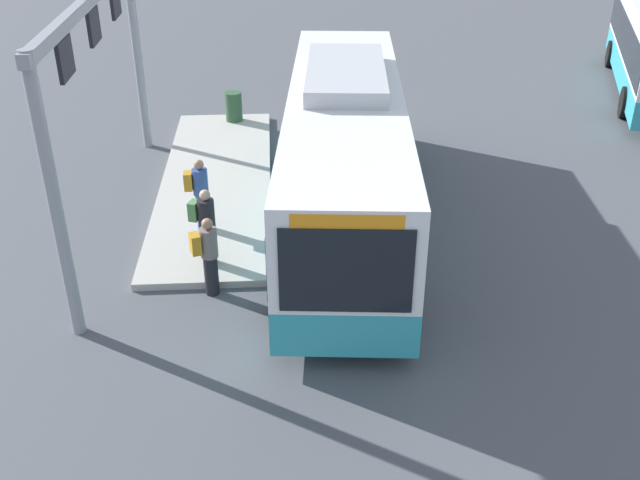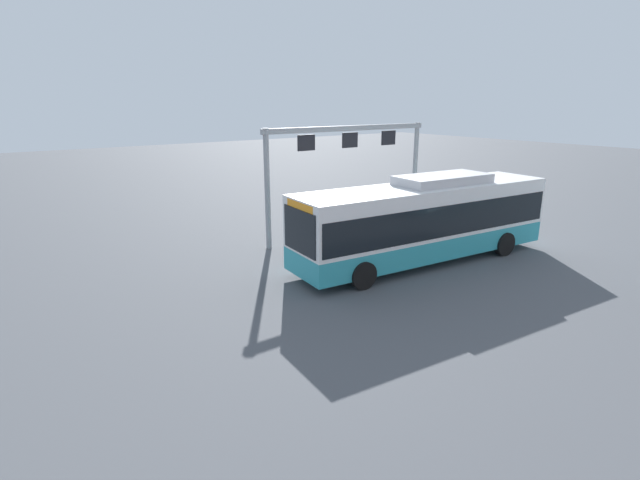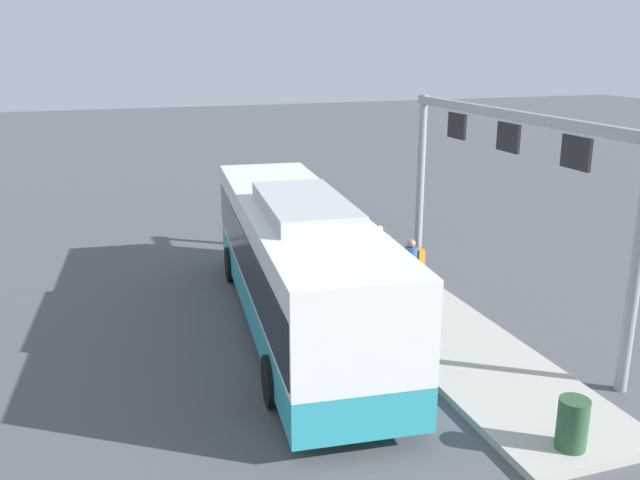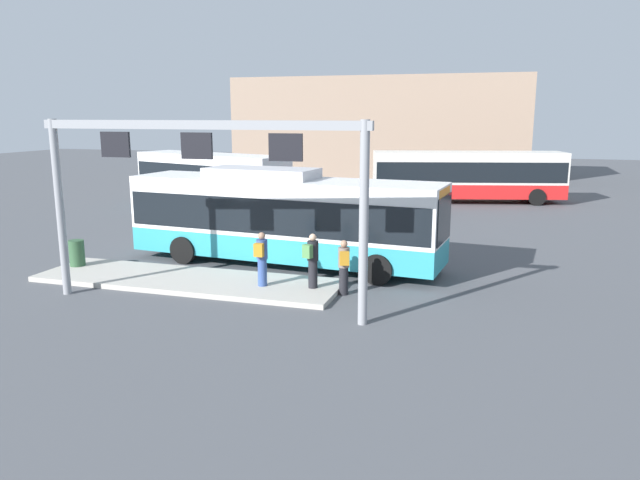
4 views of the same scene
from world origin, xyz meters
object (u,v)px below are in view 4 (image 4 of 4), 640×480
object	(u,v)px
bus_main	(283,215)
bus_background_left	(467,173)
person_waiting_mid	(262,258)
trash_bin	(77,253)
person_waiting_near	(344,266)
bus_background_right	(211,177)
person_boarding	(312,259)

from	to	relation	value
bus_main	bus_background_left	size ratio (longest dim) A/B	0.98
person_waiting_mid	trash_bin	xyz separation A→B (m)	(-7.11, 0.46, -0.44)
person_waiting_mid	bus_main	bearing A→B (deg)	7.17
person_waiting_near	person_waiting_mid	bearing A→B (deg)	79.56
trash_bin	bus_main	bearing A→B (deg)	23.06
bus_main	bus_background_right	size ratio (longest dim) A/B	1.12
bus_background_left	bus_background_right	distance (m)	15.49
trash_bin	bus_background_left	bearing A→B (deg)	60.32
bus_background_left	person_waiting_near	bearing A→B (deg)	-110.63
person_boarding	bus_background_right	bearing A→B (deg)	56.01
person_waiting_mid	trash_bin	world-z (taller)	person_waiting_mid
bus_background_left	bus_background_right	world-z (taller)	same
person_boarding	person_waiting_mid	world-z (taller)	same
bus_background_right	trash_bin	bearing A→B (deg)	117.34
person_waiting_near	person_waiting_mid	world-z (taller)	person_waiting_mid
person_waiting_mid	trash_bin	distance (m)	7.14
bus_main	person_waiting_mid	xyz separation A→B (m)	(0.50, -3.27, -0.76)
person_boarding	person_waiting_near	world-z (taller)	person_boarding
bus_background_left	person_waiting_near	world-z (taller)	bus_background_left
person_waiting_near	person_waiting_mid	size ratio (longest dim) A/B	1.00
bus_background_left	person_boarding	size ratio (longest dim) A/B	7.02
person_waiting_near	trash_bin	xyz separation A→B (m)	(-9.61, 0.12, -0.28)
person_boarding	person_waiting_near	size ratio (longest dim) A/B	1.00
bus_background_left	trash_bin	distance (m)	24.08
person_waiting_mid	person_boarding	bearing A→B (deg)	-82.59
person_waiting_mid	bus_background_left	bearing A→B (deg)	-14.23
bus_background_left	trash_bin	size ratio (longest dim) A/B	13.03
bus_background_left	person_boarding	distance (m)	21.38
person_waiting_near	trash_bin	world-z (taller)	person_waiting_near
bus_background_right	trash_bin	distance (m)	14.71
bus_background_right	bus_main	bearing A→B (deg)	145.73
person_waiting_mid	trash_bin	size ratio (longest dim) A/B	1.86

